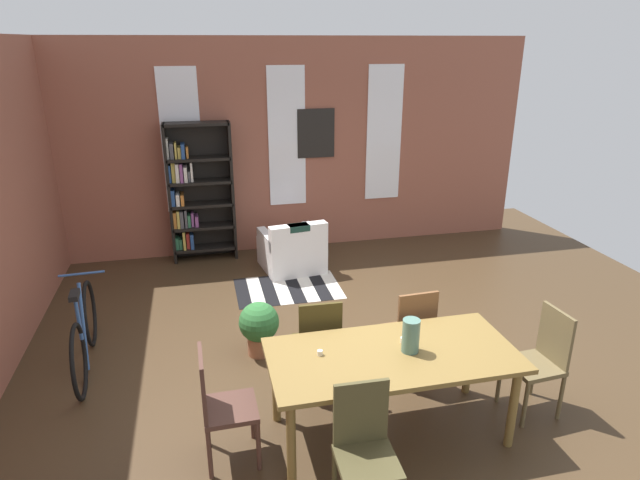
{
  "coord_description": "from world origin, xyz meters",
  "views": [
    {
      "loc": [
        -1.32,
        -4.35,
        3.06
      ],
      "look_at": [
        -0.03,
        1.23,
        0.95
      ],
      "focal_mm": 30.41,
      "sensor_mm": 36.0,
      "label": 1
    }
  ],
  "objects_px": {
    "vase_on_table": "(411,336)",
    "bookshelf_tall": "(196,193)",
    "dining_chair_far_left": "(318,342)",
    "dining_chair_head_left": "(220,403)",
    "dining_chair_head_right": "(541,358)",
    "dining_chair_near_left": "(365,447)",
    "potted_plant_by_shelf": "(259,326)",
    "dining_chair_far_right": "(411,331)",
    "armchair_white": "(292,251)",
    "dining_table": "(392,362)",
    "bicycle_second": "(85,334)"
  },
  "relations": [
    {
      "from": "dining_chair_head_right",
      "to": "dining_chair_head_left",
      "type": "relative_size",
      "value": 1.0
    },
    {
      "from": "dining_chair_head_right",
      "to": "dining_chair_far_right",
      "type": "xyz_separation_m",
      "value": [
        -0.91,
        0.68,
        0.0
      ]
    },
    {
      "from": "dining_table",
      "to": "armchair_white",
      "type": "distance_m",
      "value": 3.58
    },
    {
      "from": "vase_on_table",
      "to": "bookshelf_tall",
      "type": "bearing_deg",
      "value": 110.25
    },
    {
      "from": "armchair_white",
      "to": "potted_plant_by_shelf",
      "type": "distance_m",
      "value": 2.23
    },
    {
      "from": "bookshelf_tall",
      "to": "armchair_white",
      "type": "relative_size",
      "value": 2.21
    },
    {
      "from": "vase_on_table",
      "to": "dining_chair_head_right",
      "type": "bearing_deg",
      "value": 0.27
    },
    {
      "from": "vase_on_table",
      "to": "armchair_white",
      "type": "distance_m",
      "value": 3.62
    },
    {
      "from": "dining_chair_far_left",
      "to": "potted_plant_by_shelf",
      "type": "bearing_deg",
      "value": 120.76
    },
    {
      "from": "bookshelf_tall",
      "to": "bicycle_second",
      "type": "relative_size",
      "value": 1.2
    },
    {
      "from": "dining_chair_far_left",
      "to": "dining_chair_head_right",
      "type": "bearing_deg",
      "value": -20.8
    },
    {
      "from": "dining_table",
      "to": "bookshelf_tall",
      "type": "height_order",
      "value": "bookshelf_tall"
    },
    {
      "from": "dining_chair_far_left",
      "to": "armchair_white",
      "type": "relative_size",
      "value": 1.05
    },
    {
      "from": "dining_table",
      "to": "potted_plant_by_shelf",
      "type": "xyz_separation_m",
      "value": [
        -0.89,
        1.44,
        -0.35
      ]
    },
    {
      "from": "bookshelf_tall",
      "to": "potted_plant_by_shelf",
      "type": "relative_size",
      "value": 3.51
    },
    {
      "from": "potted_plant_by_shelf",
      "to": "dining_chair_near_left",
      "type": "bearing_deg",
      "value": -78.02
    },
    {
      "from": "dining_chair_head_right",
      "to": "vase_on_table",
      "type": "bearing_deg",
      "value": -179.73
    },
    {
      "from": "dining_table",
      "to": "bookshelf_tall",
      "type": "xyz_separation_m",
      "value": [
        -1.43,
        4.27,
        0.33
      ]
    },
    {
      "from": "dining_chair_far_left",
      "to": "armchair_white",
      "type": "xyz_separation_m",
      "value": [
        0.28,
        2.87,
        -0.23
      ]
    },
    {
      "from": "dining_chair_far_left",
      "to": "bicycle_second",
      "type": "relative_size",
      "value": 0.57
    },
    {
      "from": "dining_chair_far_left",
      "to": "potted_plant_by_shelf",
      "type": "distance_m",
      "value": 0.9
    },
    {
      "from": "dining_chair_head_left",
      "to": "bookshelf_tall",
      "type": "distance_m",
      "value": 4.3
    },
    {
      "from": "dining_chair_near_left",
      "to": "potted_plant_by_shelf",
      "type": "bearing_deg",
      "value": 101.98
    },
    {
      "from": "vase_on_table",
      "to": "dining_chair_near_left",
      "type": "bearing_deg",
      "value": -130.18
    },
    {
      "from": "potted_plant_by_shelf",
      "to": "dining_chair_far_right",
      "type": "bearing_deg",
      "value": -29.39
    },
    {
      "from": "dining_chair_far_left",
      "to": "dining_chair_head_right",
      "type": "relative_size",
      "value": 1.0
    },
    {
      "from": "dining_table",
      "to": "dining_chair_far_left",
      "type": "bearing_deg",
      "value": 122.8
    },
    {
      "from": "dining_chair_far_right",
      "to": "potted_plant_by_shelf",
      "type": "bearing_deg",
      "value": 150.61
    },
    {
      "from": "dining_chair_head_left",
      "to": "armchair_white",
      "type": "bearing_deg",
      "value": 71.53
    },
    {
      "from": "dining_table",
      "to": "vase_on_table",
      "type": "distance_m",
      "value": 0.26
    },
    {
      "from": "dining_chair_near_left",
      "to": "dining_chair_head_left",
      "type": "bearing_deg",
      "value": 143.06
    },
    {
      "from": "dining_chair_far_left",
      "to": "dining_chair_head_right",
      "type": "distance_m",
      "value": 1.93
    },
    {
      "from": "dining_chair_head_right",
      "to": "dining_chair_near_left",
      "type": "height_order",
      "value": "same"
    },
    {
      "from": "dining_chair_far_left",
      "to": "dining_chair_head_left",
      "type": "bearing_deg",
      "value": -142.83
    },
    {
      "from": "dining_chair_far_left",
      "to": "bookshelf_tall",
      "type": "height_order",
      "value": "bookshelf_tall"
    },
    {
      "from": "bicycle_second",
      "to": "potted_plant_by_shelf",
      "type": "distance_m",
      "value": 1.71
    },
    {
      "from": "dining_chair_near_left",
      "to": "dining_chair_far_right",
      "type": "bearing_deg",
      "value": 57.29
    },
    {
      "from": "dining_chair_far_left",
      "to": "bookshelf_tall",
      "type": "bearing_deg",
      "value": 105.44
    },
    {
      "from": "dining_chair_far_left",
      "to": "dining_table",
      "type": "bearing_deg",
      "value": -57.2
    },
    {
      "from": "dining_table",
      "to": "bookshelf_tall",
      "type": "relative_size",
      "value": 0.98
    },
    {
      "from": "bookshelf_tall",
      "to": "potted_plant_by_shelf",
      "type": "distance_m",
      "value": 2.96
    },
    {
      "from": "dining_chair_head_right",
      "to": "dining_chair_far_right",
      "type": "bearing_deg",
      "value": 143.08
    },
    {
      "from": "dining_chair_head_right",
      "to": "dining_chair_near_left",
      "type": "distance_m",
      "value": 1.93
    },
    {
      "from": "vase_on_table",
      "to": "dining_chair_head_right",
      "type": "height_order",
      "value": "vase_on_table"
    },
    {
      "from": "dining_table",
      "to": "dining_chair_near_left",
      "type": "xyz_separation_m",
      "value": [
        -0.44,
        -0.69,
        -0.16
      ]
    },
    {
      "from": "vase_on_table",
      "to": "dining_chair_head_left",
      "type": "distance_m",
      "value": 1.55
    },
    {
      "from": "vase_on_table",
      "to": "armchair_white",
      "type": "height_order",
      "value": "vase_on_table"
    },
    {
      "from": "dining_table",
      "to": "vase_on_table",
      "type": "xyz_separation_m",
      "value": [
        0.14,
        0.0,
        0.22
      ]
    },
    {
      "from": "dining_chair_far_right",
      "to": "dining_chair_head_left",
      "type": "bearing_deg",
      "value": -159.01
    },
    {
      "from": "dining_chair_far_left",
      "to": "bookshelf_tall",
      "type": "relative_size",
      "value": 0.47
    }
  ]
}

